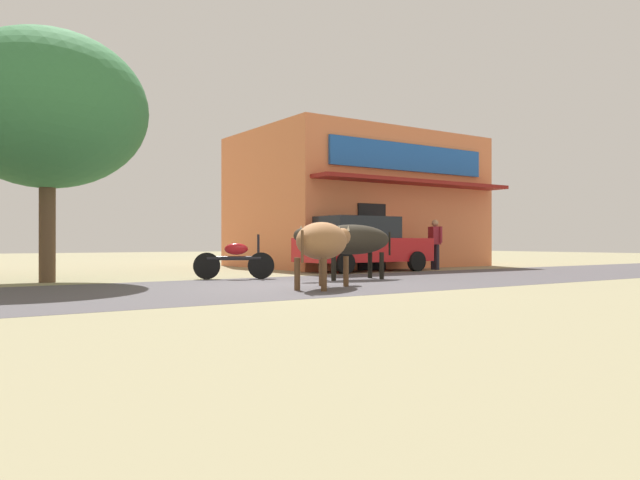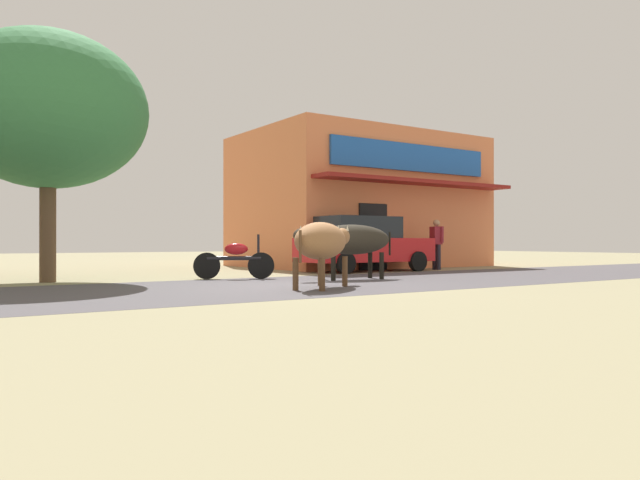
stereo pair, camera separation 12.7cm
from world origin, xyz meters
name	(u,v)px [view 2 (the right image)]	position (x,y,z in m)	size (l,w,h in m)	color
ground	(294,285)	(0.00, 0.00, 0.00)	(80.00, 80.00, 0.00)	gray
asphalt_road	(294,285)	(0.00, 0.00, 0.00)	(72.00, 5.39, 0.00)	#4B474B
storefront_right_club	(358,202)	(7.20, 7.29, 2.36)	(8.21, 6.69, 4.72)	#E37C4D
roadside_tree	(48,111)	(-4.06, 3.80, 3.79)	(4.32, 4.32, 5.53)	brown
parked_hatchback_car	(363,243)	(4.68, 3.75, 0.84)	(4.13, 1.88, 1.64)	red
parked_motorcycle	(235,259)	(-0.12, 2.52, 0.47)	(1.77, 0.90, 1.07)	black
cow_near_brown	(322,241)	(0.02, -1.01, 0.90)	(2.31, 1.83, 1.27)	#95653E
cow_far_dark	(350,240)	(2.07, 0.86, 0.93)	(2.62, 0.96, 1.30)	#2A261D
pedestrian_by_shop	(437,240)	(7.32, 3.33, 0.93)	(0.40, 0.61, 1.59)	#262633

